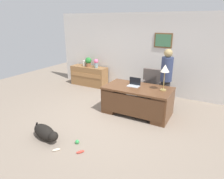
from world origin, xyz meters
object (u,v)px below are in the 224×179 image
object	(u,v)px
person_standing	(166,79)
laptop	(134,84)
credenza	(89,76)
desk	(137,100)
armchair	(151,88)
dog_lying	(45,132)
desk_lamp	(165,70)
dog_toy_bone	(56,150)
dog_toy_ball	(77,142)
vase_with_flowers	(96,63)
potted_plant	(88,62)
dog_toy_plush	(80,152)
vase_empty	(84,63)

from	to	relation	value
person_standing	laptop	xyz separation A→B (m)	(-0.69, -0.65, -0.08)
credenza	desk	bearing A→B (deg)	-29.81
desk	laptop	distance (m)	0.43
armchair	dog_lying	size ratio (longest dim) A/B	1.23
desk_lamp	dog_toy_bone	xyz separation A→B (m)	(-1.41, -2.46, -1.26)
desk	credenza	xyz separation A→B (m)	(-2.62, 1.50, -0.04)
desk	dog_toy_ball	world-z (taller)	desk
desk_lamp	vase_with_flowers	distance (m)	3.26
desk	person_standing	size ratio (longest dim) A/B	1.03
desk_lamp	potted_plant	distance (m)	3.58
dog_lying	dog_toy_ball	xyz separation A→B (m)	(0.71, 0.18, -0.11)
credenza	dog_toy_plush	xyz separation A→B (m)	(2.32, -3.66, -0.35)
laptop	vase_with_flowers	bearing A→B (deg)	146.61
credenza	person_standing	size ratio (longest dim) A/B	0.84
dog_lying	credenza	bearing A→B (deg)	110.59
armchair	dog_lying	world-z (taller)	armchair
dog_lying	vase_with_flowers	xyz separation A→B (m)	(-1.02, 3.62, 0.78)
dog_toy_bone	vase_empty	bearing A→B (deg)	118.32
desk	credenza	distance (m)	3.02
armchair	vase_with_flowers	xyz separation A→B (m)	(-2.36, 0.58, 0.46)
dog_toy_ball	vase_with_flowers	bearing A→B (deg)	116.68
dog_lying	desk_lamp	size ratio (longest dim) A/B	1.28
armchair	potted_plant	bearing A→B (deg)	167.82
person_standing	dog_toy_plush	distance (m)	3.15
person_standing	dog_toy_plush	bearing A→B (deg)	-106.44
dog_lying	vase_empty	world-z (taller)	vase_empty
credenza	vase_with_flowers	distance (m)	0.65
armchair	vase_empty	xyz separation A→B (m)	(-2.90, 0.58, 0.39)
credenza	dog_lying	distance (m)	3.87
desk_lamp	dog_toy_ball	distance (m)	2.69
vase_empty	dog_toy_plush	size ratio (longest dim) A/B	1.42
credenza	dog_toy_bone	size ratio (longest dim) A/B	9.09
credenza	armchair	bearing A→B (deg)	-12.20
dog_toy_ball	dog_toy_plush	size ratio (longest dim) A/B	0.52
person_standing	dog_lying	distance (m)	3.47
credenza	potted_plant	distance (m)	0.57
desk_lamp	armchair	bearing A→B (deg)	125.83
desk	armchair	size ratio (longest dim) A/B	1.71
desk	laptop	xyz separation A→B (m)	(-0.14, 0.09, 0.40)
credenza	person_standing	bearing A→B (deg)	-13.50
dog_lying	armchair	bearing A→B (deg)	66.26
dog_toy_bone	dog_toy_plush	distance (m)	0.49
vase_empty	dog_toy_ball	distance (m)	4.21
potted_plant	dog_toy_plush	world-z (taller)	potted_plant
laptop	potted_plant	world-z (taller)	potted_plant
dog_lying	vase_with_flowers	bearing A→B (deg)	105.72
vase_with_flowers	dog_lying	bearing A→B (deg)	-74.28
person_standing	armchair	bearing A→B (deg)	159.51
dog_toy_plush	dog_toy_bone	bearing A→B (deg)	-158.56
vase_empty	dog_toy_plush	world-z (taller)	vase_empty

